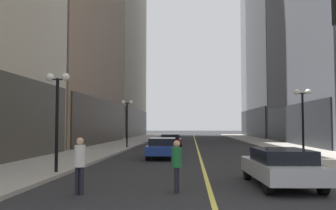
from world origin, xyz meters
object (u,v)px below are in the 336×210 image
(car_maroon, at_px, (171,141))
(street_lamp_right_mid, at_px, (303,108))
(car_silver, at_px, (281,166))
(car_blue, at_px, (162,147))
(pedestrian_in_green_parka, at_px, (177,162))
(street_lamp_left_far, at_px, (127,113))
(pedestrian_in_white_shirt, at_px, (80,161))
(street_lamp_left_near, at_px, (57,100))

(car_maroon, distance_m, street_lamp_right_mid, 14.02)
(car_silver, distance_m, street_lamp_right_mid, 10.92)
(car_blue, xyz_separation_m, pedestrian_in_green_parka, (1.39, -11.60, 0.25))
(street_lamp_left_far, bearing_deg, pedestrian_in_white_shirt, -83.72)
(car_maroon, bearing_deg, pedestrian_in_green_parka, -86.37)
(pedestrian_in_white_shirt, relative_size, street_lamp_right_mid, 0.40)
(car_silver, relative_size, street_lamp_right_mid, 1.03)
(car_maroon, xyz_separation_m, street_lamp_left_near, (-3.94, -18.29, 2.54))
(car_silver, distance_m, pedestrian_in_white_shirt, 6.91)
(car_maroon, distance_m, pedestrian_in_white_shirt, 22.46)
(street_lamp_left_far, height_order, street_lamp_right_mid, same)
(car_silver, xyz_separation_m, car_blue, (-5.01, 10.18, -0.00))
(street_lamp_right_mid, bearing_deg, pedestrian_in_white_shirt, -131.53)
(car_blue, bearing_deg, street_lamp_left_far, 113.66)
(street_lamp_left_near, height_order, street_lamp_right_mid, same)
(street_lamp_left_far, bearing_deg, pedestrian_in_green_parka, -75.50)
(pedestrian_in_green_parka, height_order, street_lamp_right_mid, street_lamp_right_mid)
(car_maroon, xyz_separation_m, pedestrian_in_green_parka, (1.39, -21.89, 0.25))
(street_lamp_left_near, distance_m, street_lamp_right_mid, 14.95)
(street_lamp_left_far, xyz_separation_m, street_lamp_right_mid, (12.80, -9.27, 0.00))
(car_silver, xyz_separation_m, pedestrian_in_white_shirt, (-6.63, -1.93, 0.32))
(car_blue, height_order, pedestrian_in_white_shirt, pedestrian_in_white_shirt)
(car_silver, relative_size, car_blue, 1.12)
(car_maroon, height_order, street_lamp_left_far, street_lamp_left_far)
(pedestrian_in_white_shirt, height_order, street_lamp_left_far, street_lamp_left_far)
(pedestrian_in_white_shirt, xyz_separation_m, street_lamp_left_near, (-2.32, 4.10, 2.22))
(pedestrian_in_green_parka, xyz_separation_m, street_lamp_left_near, (-5.33, 3.59, 2.29))
(car_maroon, bearing_deg, car_silver, -76.24)
(car_silver, distance_m, street_lamp_left_far, 21.31)
(street_lamp_left_far, relative_size, street_lamp_right_mid, 1.00)
(car_blue, bearing_deg, pedestrian_in_green_parka, -83.19)
(car_silver, height_order, street_lamp_right_mid, street_lamp_right_mid)
(car_silver, height_order, pedestrian_in_green_parka, pedestrian_in_green_parka)
(pedestrian_in_green_parka, distance_m, pedestrian_in_white_shirt, 3.05)
(car_silver, xyz_separation_m, car_maroon, (-5.01, 20.46, -0.00))
(car_blue, distance_m, pedestrian_in_white_shirt, 12.22)
(street_lamp_left_near, xyz_separation_m, street_lamp_left_far, (0.00, 17.00, 0.00))
(pedestrian_in_green_parka, xyz_separation_m, pedestrian_in_white_shirt, (-3.01, -0.51, 0.07))
(car_blue, height_order, street_lamp_left_far, street_lamp_left_far)
(pedestrian_in_green_parka, xyz_separation_m, street_lamp_left_far, (-5.33, 20.60, 2.29))
(car_silver, distance_m, car_blue, 11.34)
(car_blue, distance_m, street_lamp_left_near, 9.28)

